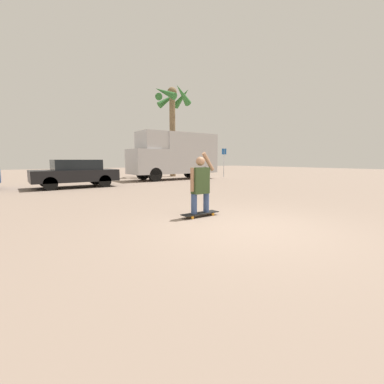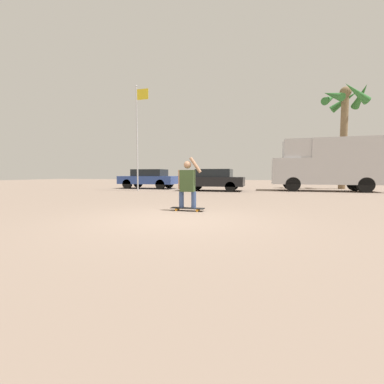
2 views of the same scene
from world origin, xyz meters
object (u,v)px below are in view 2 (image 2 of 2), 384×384
(parked_car_black, at_px, (213,179))
(palm_tree_near_van, at_px, (344,110))
(camper_van, at_px, (328,163))
(flagpole, at_px, (138,131))
(parked_car_blue, at_px, (149,178))
(person_skateboarder, at_px, (187,182))
(skateboard, at_px, (188,208))

(parked_car_black, xyz_separation_m, palm_tree_near_van, (8.39, 4.50, 4.81))
(palm_tree_near_van, bearing_deg, camper_van, -117.95)
(parked_car_black, xyz_separation_m, flagpole, (-4.54, -1.24, 2.98))
(parked_car_blue, bearing_deg, flagpole, -79.35)
(flagpole, bearing_deg, camper_van, 13.74)
(person_skateboarder, relative_size, palm_tree_near_van, 0.20)
(camper_van, distance_m, palm_tree_near_van, 5.07)
(skateboard, bearing_deg, parked_car_blue, 120.40)
(person_skateboarder, height_order, parked_car_blue, person_skateboarder)
(skateboard, height_order, person_skateboarder, person_skateboarder)
(camper_van, xyz_separation_m, flagpole, (-11.36, -2.78, 1.98))
(flagpole, bearing_deg, parked_car_blue, 100.65)
(camper_van, bearing_deg, palm_tree_near_van, 62.05)
(person_skateboarder, distance_m, parked_car_blue, 11.78)
(camper_van, height_order, palm_tree_near_van, palm_tree_near_van)
(skateboard, relative_size, palm_tree_near_van, 0.14)
(camper_van, relative_size, flagpole, 0.95)
(palm_tree_near_van, xyz_separation_m, flagpole, (-12.94, -5.74, -1.83))
(parked_car_black, bearing_deg, flagpole, -164.74)
(person_skateboarder, distance_m, flagpole, 9.85)
(parked_car_blue, bearing_deg, skateboard, -59.60)
(person_skateboarder, distance_m, palm_tree_near_van, 16.03)
(skateboard, xyz_separation_m, palm_tree_near_van, (7.45, 13.39, 5.46))
(camper_van, distance_m, parked_car_black, 7.07)
(flagpole, bearing_deg, skateboard, -54.35)
(person_skateboarder, distance_m, parked_car_black, 8.94)
(parked_car_blue, distance_m, flagpole, 3.90)
(skateboard, relative_size, person_skateboarder, 0.67)
(camper_van, bearing_deg, person_skateboarder, -119.40)
(camper_van, bearing_deg, parked_car_blue, -178.69)
(skateboard, bearing_deg, flagpole, 125.65)
(skateboard, distance_m, parked_car_black, 8.97)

